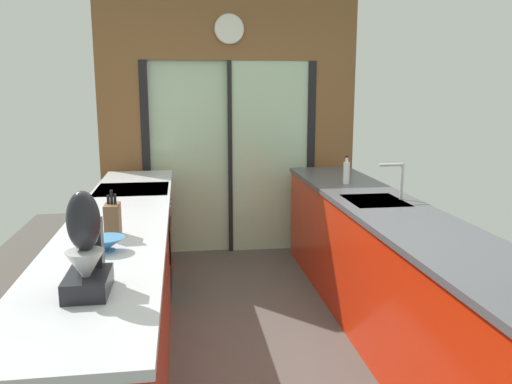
% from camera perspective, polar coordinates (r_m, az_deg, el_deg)
% --- Properties ---
extents(ground_plane, '(5.04, 7.60, 0.02)m').
position_cam_1_polar(ground_plane, '(4.05, -0.24, -14.11)').
color(ground_plane, '#4C4742').
extents(back_wall_unit, '(2.64, 0.12, 2.70)m').
position_cam_1_polar(back_wall_unit, '(5.45, -2.91, 9.15)').
color(back_wall_unit, brown).
rests_on(back_wall_unit, ground_plane).
extents(left_counter_run, '(0.62, 3.80, 0.92)m').
position_cam_1_polar(left_counter_run, '(3.42, -14.65, -10.75)').
color(left_counter_run, red).
rests_on(left_counter_run, ground_plane).
extents(right_counter_run, '(0.62, 3.80, 0.92)m').
position_cam_1_polar(right_counter_run, '(3.83, 14.17, -8.35)').
color(right_counter_run, red).
rests_on(right_counter_run, ground_plane).
extents(sink_faucet, '(0.19, 0.02, 0.27)m').
position_cam_1_polar(sink_faucet, '(3.95, 15.24, 1.75)').
color(sink_faucet, '#B7BABC').
rests_on(sink_faucet, right_counter_run).
extents(oven_range, '(0.60, 0.60, 0.92)m').
position_cam_1_polar(oven_range, '(4.48, -13.08, -5.52)').
color(oven_range, black).
rests_on(oven_range, ground_plane).
extents(mixing_bowl, '(0.19, 0.19, 0.07)m').
position_cam_1_polar(mixing_bowl, '(2.74, -15.99, -5.45)').
color(mixing_bowl, teal).
rests_on(mixing_bowl, left_counter_run).
extents(knife_block, '(0.08, 0.14, 0.26)m').
position_cam_1_polar(knife_block, '(2.98, -15.37, -2.94)').
color(knife_block, brown).
rests_on(knife_block, left_counter_run).
extents(stand_mixer, '(0.17, 0.27, 0.42)m').
position_cam_1_polar(stand_mixer, '(2.19, -18.04, -6.47)').
color(stand_mixer, black).
rests_on(stand_mixer, left_counter_run).
extents(soap_bottle, '(0.05, 0.05, 0.24)m').
position_cam_1_polar(soap_bottle, '(4.54, 9.83, 2.17)').
color(soap_bottle, silver).
rests_on(soap_bottle, right_counter_run).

